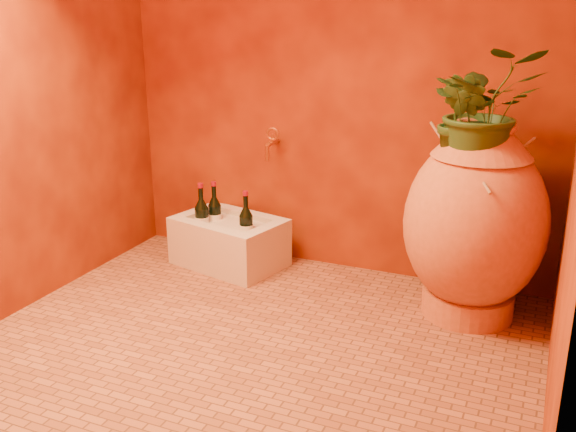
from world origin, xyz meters
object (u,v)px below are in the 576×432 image
at_px(amphora, 475,222).
at_px(wall_tap, 271,142).
at_px(wine_bottle_c, 215,216).
at_px(wine_bottle_a, 246,227).
at_px(wine_bottle_b, 202,219).
at_px(stone_basin, 230,243).

height_order(amphora, wall_tap, amphora).
bearing_deg(wine_bottle_c, amphora, -5.22).
bearing_deg(amphora, wine_bottle_a, 178.46).
relative_size(amphora, wine_bottle_a, 2.94).
relative_size(wine_bottle_a, wine_bottle_c, 1.00).
xyz_separation_m(wine_bottle_b, wall_tap, (0.36, 0.21, 0.45)).
height_order(stone_basin, wine_bottle_b, wine_bottle_b).
distance_m(stone_basin, wine_bottle_b, 0.21).
relative_size(wine_bottle_a, wine_bottle_b, 0.97).
bearing_deg(wine_bottle_c, stone_basin, -18.45).
relative_size(amphora, wine_bottle_b, 2.87).
xyz_separation_m(amphora, stone_basin, (-1.40, 0.10, -0.35)).
bearing_deg(wall_tap, wine_bottle_c, -159.27).
relative_size(wine_bottle_b, wine_bottle_c, 1.03).
bearing_deg(wine_bottle_b, wall_tap, 30.70).
bearing_deg(wine_bottle_b, stone_basin, 18.98).
height_order(wine_bottle_a, wine_bottle_c, same).
bearing_deg(amphora, wall_tap, 167.72).
distance_m(amphora, wine_bottle_c, 1.54).
xyz_separation_m(amphora, wine_bottle_b, (-1.55, 0.05, -0.21)).
bearing_deg(wine_bottle_b, wine_bottle_c, 68.29).
distance_m(amphora, wine_bottle_a, 1.27).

